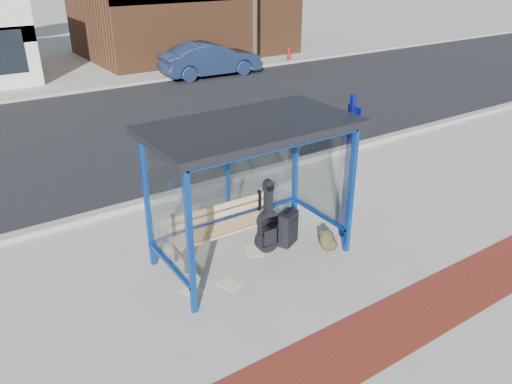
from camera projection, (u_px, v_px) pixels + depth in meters
ground at (252, 257)px, 8.64m from camera, size 120.00×120.00×0.00m
brick_paver_strip at (358, 345)px, 6.69m from camera, size 60.00×1.00×0.01m
curb_near at (178, 193)px, 10.78m from camera, size 60.00×0.25×0.12m
street_asphalt at (102, 133)px, 14.63m from camera, size 60.00×10.00×0.00m
curb_far at (57, 94)px, 18.43m from camera, size 60.00×0.25×0.12m
far_sidewalk at (45, 85)px, 19.88m from camera, size 60.00×4.00×0.01m
bus_shelter at (249, 143)px, 7.80m from camera, size 3.30×1.80×2.42m
bench at (223, 225)px, 8.62m from camera, size 1.91×0.50×0.90m
guitar_bag at (268, 227)px, 8.61m from camera, size 0.48×0.16×1.29m
suitcase at (287, 228)px, 8.90m from camera, size 0.46×0.39×0.69m
backpack at (328, 241)px, 8.75m from camera, size 0.40×0.38×0.41m
sign_post at (348, 161)px, 8.66m from camera, size 0.12×0.33×2.66m
newspaper_a at (193, 291)px, 7.76m from camera, size 0.36×0.42×0.01m
newspaper_b at (229, 284)px, 7.92m from camera, size 0.38×0.42×0.01m
newspaper_c at (254, 251)px, 8.80m from camera, size 0.45×0.49×0.01m
parked_car at (211, 59)px, 21.11m from camera, size 4.36×1.73×1.41m
fire_hydrant at (289, 54)px, 24.27m from camera, size 0.29×0.19×0.64m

